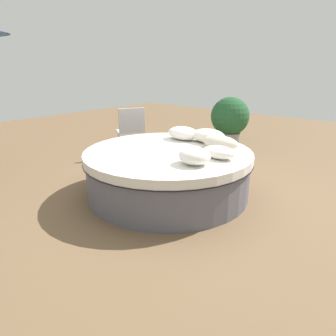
{
  "coord_description": "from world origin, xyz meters",
  "views": [
    {
      "loc": [
        2.69,
        -3.13,
        1.8
      ],
      "look_at": [
        0.0,
        0.0,
        0.39
      ],
      "focal_mm": 32.5,
      "sensor_mm": 36.0,
      "label": 1
    }
  ],
  "objects_px": {
    "throw_pillow_1": "(219,152)",
    "throw_pillow_3": "(208,136)",
    "round_bed": "(168,172)",
    "throw_pillow_2": "(220,143)",
    "patio_chair": "(131,128)",
    "throw_pillow_0": "(194,156)",
    "throw_pillow_4": "(183,133)",
    "planter": "(230,119)"
  },
  "relations": [
    {
      "from": "throw_pillow_2",
      "to": "round_bed",
      "type": "bearing_deg",
      "value": -135.87
    },
    {
      "from": "round_bed",
      "to": "throw_pillow_3",
      "type": "height_order",
      "value": "throw_pillow_3"
    },
    {
      "from": "throw_pillow_3",
      "to": "patio_chair",
      "type": "distance_m",
      "value": 2.12
    },
    {
      "from": "round_bed",
      "to": "throw_pillow_3",
      "type": "distance_m",
      "value": 0.88
    },
    {
      "from": "throw_pillow_0",
      "to": "throw_pillow_1",
      "type": "bearing_deg",
      "value": 76.96
    },
    {
      "from": "patio_chair",
      "to": "throw_pillow_1",
      "type": "bearing_deg",
      "value": -77.43
    },
    {
      "from": "throw_pillow_3",
      "to": "planter",
      "type": "distance_m",
      "value": 2.4
    },
    {
      "from": "throw_pillow_1",
      "to": "planter",
      "type": "xyz_separation_m",
      "value": [
        -1.45,
        2.83,
        -0.1
      ]
    },
    {
      "from": "throw_pillow_0",
      "to": "planter",
      "type": "height_order",
      "value": "planter"
    },
    {
      "from": "round_bed",
      "to": "throw_pillow_1",
      "type": "height_order",
      "value": "throw_pillow_1"
    },
    {
      "from": "throw_pillow_0",
      "to": "throw_pillow_4",
      "type": "relative_size",
      "value": 0.74
    },
    {
      "from": "throw_pillow_0",
      "to": "throw_pillow_2",
      "type": "bearing_deg",
      "value": 98.3
    },
    {
      "from": "round_bed",
      "to": "throw_pillow_1",
      "type": "distance_m",
      "value": 0.85
    },
    {
      "from": "throw_pillow_3",
      "to": "round_bed",
      "type": "bearing_deg",
      "value": -102.74
    },
    {
      "from": "throw_pillow_3",
      "to": "planter",
      "type": "relative_size",
      "value": 0.49
    },
    {
      "from": "throw_pillow_1",
      "to": "throw_pillow_2",
      "type": "distance_m",
      "value": 0.43
    },
    {
      "from": "throw_pillow_0",
      "to": "round_bed",
      "type": "bearing_deg",
      "value": 157.86
    },
    {
      "from": "throw_pillow_0",
      "to": "throw_pillow_4",
      "type": "height_order",
      "value": "throw_pillow_4"
    },
    {
      "from": "throw_pillow_2",
      "to": "throw_pillow_3",
      "type": "height_order",
      "value": "throw_pillow_3"
    },
    {
      "from": "throw_pillow_3",
      "to": "patio_chair",
      "type": "xyz_separation_m",
      "value": [
        -2.09,
        0.31,
        -0.2
      ]
    },
    {
      "from": "round_bed",
      "to": "throw_pillow_3",
      "type": "relative_size",
      "value": 4.29
    },
    {
      "from": "throw_pillow_0",
      "to": "patio_chair",
      "type": "xyz_separation_m",
      "value": [
        -2.56,
        1.33,
        -0.2
      ]
    },
    {
      "from": "throw_pillow_1",
      "to": "throw_pillow_2",
      "type": "height_order",
      "value": "throw_pillow_2"
    },
    {
      "from": "throw_pillow_1",
      "to": "throw_pillow_3",
      "type": "bearing_deg",
      "value": 132.95
    },
    {
      "from": "planter",
      "to": "throw_pillow_4",
      "type": "bearing_deg",
      "value": -78.52
    },
    {
      "from": "throw_pillow_3",
      "to": "planter",
      "type": "bearing_deg",
      "value": 111.74
    },
    {
      "from": "round_bed",
      "to": "throw_pillow_2",
      "type": "height_order",
      "value": "throw_pillow_2"
    },
    {
      "from": "throw_pillow_0",
      "to": "patio_chair",
      "type": "height_order",
      "value": "patio_chair"
    },
    {
      "from": "throw_pillow_4",
      "to": "throw_pillow_3",
      "type": "bearing_deg",
      "value": 13.03
    },
    {
      "from": "throw_pillow_1",
      "to": "throw_pillow_0",
      "type": "bearing_deg",
      "value": -103.04
    },
    {
      "from": "round_bed",
      "to": "throw_pillow_0",
      "type": "relative_size",
      "value": 5.83
    },
    {
      "from": "throw_pillow_3",
      "to": "throw_pillow_0",
      "type": "bearing_deg",
      "value": -64.98
    },
    {
      "from": "planter",
      "to": "throw_pillow_2",
      "type": "bearing_deg",
      "value": -63.13
    },
    {
      "from": "throw_pillow_1",
      "to": "throw_pillow_2",
      "type": "bearing_deg",
      "value": 119.16
    },
    {
      "from": "throw_pillow_2",
      "to": "throw_pillow_4",
      "type": "bearing_deg",
      "value": 169.59
    },
    {
      "from": "throw_pillow_4",
      "to": "round_bed",
      "type": "bearing_deg",
      "value": -69.61
    },
    {
      "from": "round_bed",
      "to": "throw_pillow_2",
      "type": "xyz_separation_m",
      "value": [
        0.53,
        0.52,
        0.42
      ]
    },
    {
      "from": "throw_pillow_0",
      "to": "throw_pillow_3",
      "type": "distance_m",
      "value": 1.12
    },
    {
      "from": "throw_pillow_0",
      "to": "patio_chair",
      "type": "bearing_deg",
      "value": 152.67
    },
    {
      "from": "round_bed",
      "to": "patio_chair",
      "type": "height_order",
      "value": "patio_chair"
    },
    {
      "from": "throw_pillow_1",
      "to": "throw_pillow_3",
      "type": "xyz_separation_m",
      "value": [
        -0.57,
        0.61,
        0.03
      ]
    },
    {
      "from": "throw_pillow_2",
      "to": "planter",
      "type": "bearing_deg",
      "value": 116.87
    }
  ]
}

